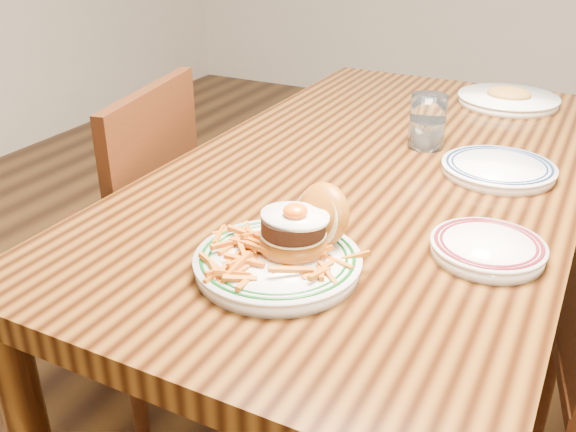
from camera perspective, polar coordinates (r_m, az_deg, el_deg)
The scene contains 8 objects.
floor at distance 1.86m, azimuth 6.69°, elevation -17.33°, with size 6.00×6.00×0.00m, color black.
table at distance 1.48m, azimuth 8.02°, elevation 1.47°, with size 0.85×1.60×0.75m.
chair_left at distance 1.69m, azimuth -14.67°, elevation -2.65°, with size 0.50×0.50×0.90m.
main_plate at distance 1.02m, azimuth -0.23°, elevation -2.89°, with size 0.27×0.28×0.13m.
side_plate at distance 1.11m, azimuth 17.34°, elevation -2.68°, with size 0.19×0.20×0.03m.
rear_plate at distance 1.44m, azimuth 18.21°, elevation 4.06°, with size 0.24×0.24×0.03m.
water_glass at distance 1.55m, azimuth 12.28°, elevation 7.95°, with size 0.08×0.08×0.13m.
far_plate at distance 1.96m, azimuth 18.99°, elevation 9.81°, with size 0.28×0.28×0.05m.
Camera 1 is at (0.43, -1.28, 1.28)m, focal length 40.00 mm.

